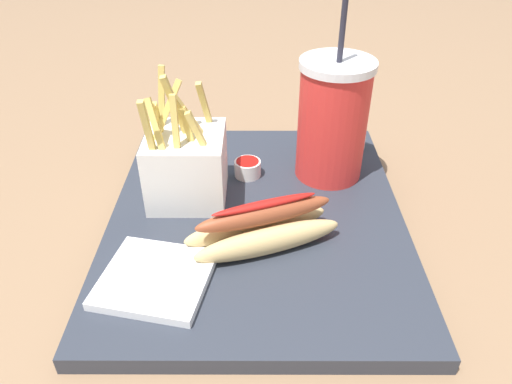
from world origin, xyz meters
TOP-DOWN VIEW (x-y plane):
  - ground_plane at (0.00, 0.00)m, footprint 2.40×2.40m
  - food_tray at (0.00, 0.00)m, footprint 0.43×0.36m
  - soda_cup at (-0.09, 0.10)m, footprint 0.10×0.10m
  - fries_basket at (-0.04, -0.09)m, footprint 0.10×0.09m
  - hot_dog_1 at (0.06, 0.01)m, footprint 0.11×0.18m
  - ketchup_cup_1 at (-0.08, -0.01)m, footprint 0.04×0.04m
  - ketchup_cup_2 at (-0.16, 0.14)m, footprint 0.04×0.04m
  - napkin_stack at (0.12, -0.10)m, footprint 0.12×0.13m

SIDE VIEW (x-z plane):
  - ground_plane at x=0.00m, z-range -0.02..0.00m
  - food_tray at x=0.00m, z-range 0.00..0.02m
  - napkin_stack at x=0.12m, z-range 0.02..0.03m
  - ketchup_cup_2 at x=-0.16m, z-range 0.02..0.04m
  - ketchup_cup_1 at x=-0.08m, z-range 0.02..0.04m
  - hot_dog_1 at x=0.06m, z-range 0.01..0.07m
  - fries_basket at x=-0.04m, z-range -0.02..0.15m
  - soda_cup at x=-0.09m, z-range -0.02..0.22m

